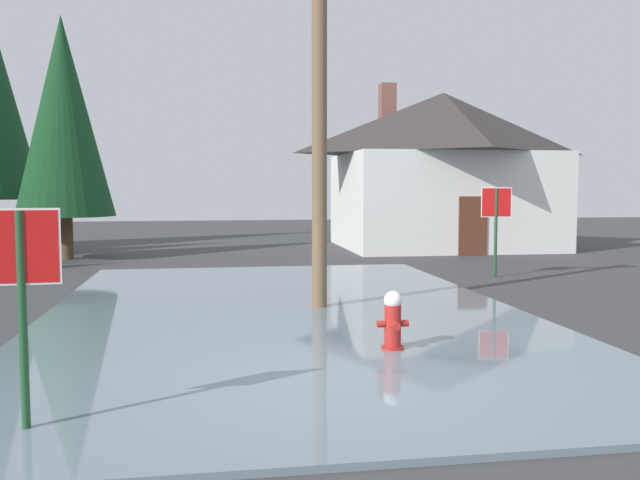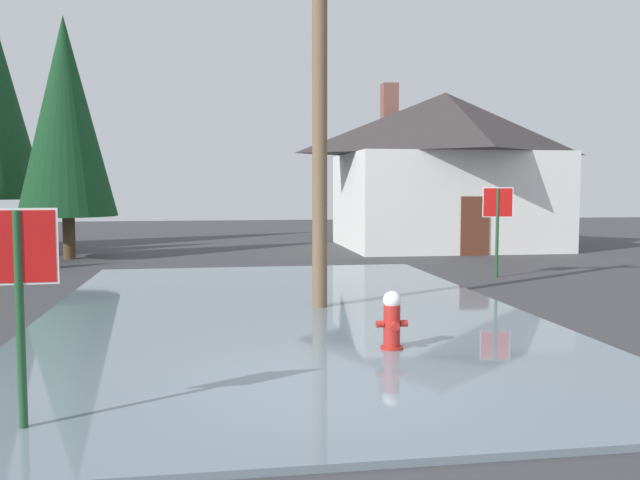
{
  "view_description": "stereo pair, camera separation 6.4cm",
  "coord_description": "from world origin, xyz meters",
  "px_view_note": "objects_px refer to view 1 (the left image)",
  "views": [
    {
      "loc": [
        -1.42,
        -7.54,
        2.32
      ],
      "look_at": [
        0.5,
        4.09,
        1.4
      ],
      "focal_mm": 38.3,
      "sensor_mm": 36.0,
      "label": 1
    },
    {
      "loc": [
        -1.36,
        -7.55,
        2.32
      ],
      "look_at": [
        0.5,
        4.09,
        1.4
      ],
      "focal_mm": 38.3,
      "sensor_mm": 36.0,
      "label": 2
    }
  ],
  "objects_px": {
    "utility_pole": "(319,96)",
    "stop_sign_far": "(496,213)",
    "stop_sign_near": "(21,275)",
    "fire_hydrant": "(393,323)",
    "house": "(442,168)",
    "pine_tree_tall_left": "(63,117)"
  },
  "relations": [
    {
      "from": "stop_sign_near",
      "to": "pine_tree_tall_left",
      "type": "xyz_separation_m",
      "value": [
        -2.77,
        16.24,
        3.02
      ]
    },
    {
      "from": "utility_pole",
      "to": "pine_tree_tall_left",
      "type": "xyz_separation_m",
      "value": [
        -6.53,
        10.31,
        0.54
      ]
    },
    {
      "from": "utility_pole",
      "to": "house",
      "type": "distance_m",
      "value": 14.3
    },
    {
      "from": "stop_sign_near",
      "to": "pine_tree_tall_left",
      "type": "bearing_deg",
      "value": 99.69
    },
    {
      "from": "stop_sign_near",
      "to": "house",
      "type": "xyz_separation_m",
      "value": [
        10.57,
        18.47,
        1.54
      ]
    },
    {
      "from": "stop_sign_near",
      "to": "house",
      "type": "bearing_deg",
      "value": 60.23
    },
    {
      "from": "fire_hydrant",
      "to": "house",
      "type": "distance_m",
      "value": 17.4
    },
    {
      "from": "stop_sign_near",
      "to": "fire_hydrant",
      "type": "height_order",
      "value": "stop_sign_near"
    },
    {
      "from": "stop_sign_far",
      "to": "house",
      "type": "bearing_deg",
      "value": 79.53
    },
    {
      "from": "stop_sign_near",
      "to": "house",
      "type": "relative_size",
      "value": 0.26
    },
    {
      "from": "fire_hydrant",
      "to": "pine_tree_tall_left",
      "type": "height_order",
      "value": "pine_tree_tall_left"
    },
    {
      "from": "utility_pole",
      "to": "stop_sign_far",
      "type": "distance_m",
      "value": 6.95
    },
    {
      "from": "stop_sign_far",
      "to": "house",
      "type": "distance_m",
      "value": 8.85
    },
    {
      "from": "fire_hydrant",
      "to": "house",
      "type": "height_order",
      "value": "house"
    },
    {
      "from": "stop_sign_far",
      "to": "pine_tree_tall_left",
      "type": "distance_m",
      "value": 13.67
    },
    {
      "from": "utility_pole",
      "to": "house",
      "type": "relative_size",
      "value": 0.93
    },
    {
      "from": "utility_pole",
      "to": "stop_sign_far",
      "type": "xyz_separation_m",
      "value": [
        5.23,
        3.94,
        -2.34
      ]
    },
    {
      "from": "stop_sign_far",
      "to": "pine_tree_tall_left",
      "type": "bearing_deg",
      "value": 151.54
    },
    {
      "from": "utility_pole",
      "to": "stop_sign_far",
      "type": "relative_size",
      "value": 3.31
    },
    {
      "from": "stop_sign_near",
      "to": "pine_tree_tall_left",
      "type": "relative_size",
      "value": 0.28
    },
    {
      "from": "stop_sign_near",
      "to": "stop_sign_far",
      "type": "bearing_deg",
      "value": 47.72
    },
    {
      "from": "stop_sign_far",
      "to": "stop_sign_near",
      "type": "bearing_deg",
      "value": -132.28
    }
  ]
}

